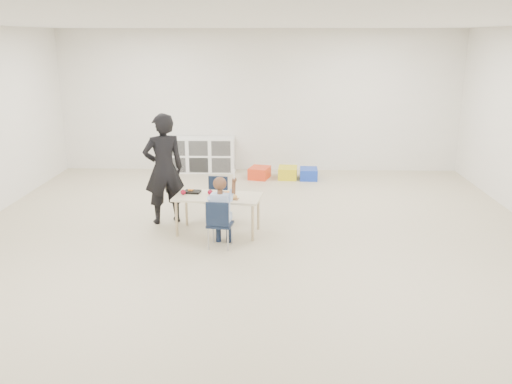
{
  "coord_description": "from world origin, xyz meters",
  "views": [
    {
      "loc": [
        0.24,
        -6.38,
        2.61
      ],
      "look_at": [
        0.06,
        -0.19,
        0.85
      ],
      "focal_mm": 38.0,
      "sensor_mm": 36.0,
      "label": 1
    }
  ],
  "objects_px": {
    "child": "(220,210)",
    "cubby_shelf": "(200,155)",
    "chair_near": "(220,223)",
    "table": "(218,214)",
    "adult": "(164,169)"
  },
  "relations": [
    {
      "from": "child",
      "to": "cubby_shelf",
      "type": "bearing_deg",
      "value": 108.89
    },
    {
      "from": "chair_near",
      "to": "child",
      "type": "distance_m",
      "value": 0.19
    },
    {
      "from": "table",
      "to": "chair_near",
      "type": "distance_m",
      "value": 0.54
    },
    {
      "from": "chair_near",
      "to": "adult",
      "type": "distance_m",
      "value": 1.4
    },
    {
      "from": "adult",
      "to": "chair_near",
      "type": "bearing_deg",
      "value": 108.23
    },
    {
      "from": "child",
      "to": "cubby_shelf",
      "type": "xyz_separation_m",
      "value": [
        -0.79,
        4.1,
        -0.16
      ]
    },
    {
      "from": "chair_near",
      "to": "adult",
      "type": "height_order",
      "value": "adult"
    },
    {
      "from": "table",
      "to": "adult",
      "type": "xyz_separation_m",
      "value": [
        -0.82,
        0.44,
        0.53
      ]
    },
    {
      "from": "cubby_shelf",
      "to": "adult",
      "type": "xyz_separation_m",
      "value": [
        -0.1,
        -3.13,
        0.45
      ]
    },
    {
      "from": "chair_near",
      "to": "adult",
      "type": "xyz_separation_m",
      "value": [
        -0.89,
        0.97,
        0.48
      ]
    },
    {
      "from": "table",
      "to": "child",
      "type": "xyz_separation_m",
      "value": [
        0.08,
        -0.53,
        0.23
      ]
    },
    {
      "from": "table",
      "to": "adult",
      "type": "distance_m",
      "value": 1.07
    },
    {
      "from": "child",
      "to": "adult",
      "type": "height_order",
      "value": "adult"
    },
    {
      "from": "table",
      "to": "chair_near",
      "type": "relative_size",
      "value": 1.93
    },
    {
      "from": "chair_near",
      "to": "adult",
      "type": "relative_size",
      "value": 0.4
    }
  ]
}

